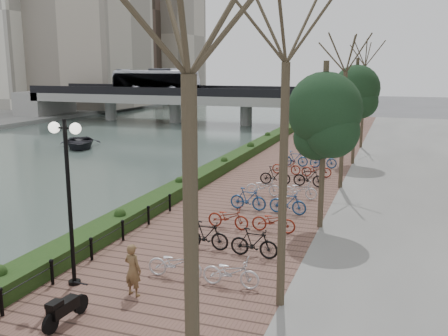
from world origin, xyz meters
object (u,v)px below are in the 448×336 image
at_px(lamppost, 67,167).
at_px(boat, 79,142).
at_px(pedestrian, 133,270).
at_px(motorcycle, 66,307).

distance_m(lamppost, boat, 29.03).
bearing_deg(lamppost, boat, 124.96).
relative_size(pedestrian, boat, 0.31).
bearing_deg(motorcycle, boat, 128.74).
relative_size(lamppost, pedestrian, 3.24).
distance_m(motorcycle, boat, 31.16).
xyz_separation_m(lamppost, motorcycle, (1.21, -2.00, -3.08)).
distance_m(lamppost, pedestrian, 3.42).
bearing_deg(motorcycle, pedestrian, 71.40).
height_order(motorcycle, pedestrian, pedestrian).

